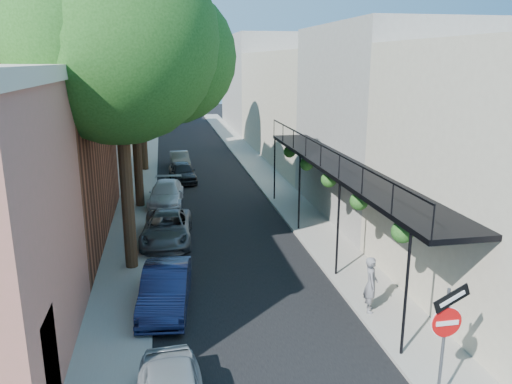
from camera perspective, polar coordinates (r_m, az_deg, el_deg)
name	(u,v)px	position (r m, az deg, el deg)	size (l,w,h in m)	color
road_surface	(198,160)	(38.24, -6.68, 3.60)	(6.00, 64.00, 0.01)	black
sidewalk_left	(144,162)	(38.19, -12.69, 3.41)	(2.00, 64.00, 0.12)	gray
sidewalk_right	(249,158)	(38.69, -0.75, 3.92)	(2.00, 64.00, 0.12)	gray
buildings_left	(59,97)	(36.93, -21.55, 10.02)	(10.10, 59.10, 12.00)	#B86B5E
buildings_right	(315,100)	(38.77, 6.77, 10.35)	(9.80, 55.00, 10.00)	beige
sign_post	(446,327)	(11.44, 20.91, -14.23)	(0.89, 0.17, 2.99)	#595B60
oak_near	(131,45)	(17.73, -14.10, 15.95)	(7.48, 6.80, 11.42)	black
oak_mid	(140,67)	(25.69, -13.10, 13.71)	(6.60, 6.00, 10.20)	black
oak_far	(145,46)	(34.73, -12.52, 15.93)	(7.70, 7.00, 11.90)	black
parked_car_b	(166,289)	(15.76, -10.29, -10.81)	(1.36, 3.91, 1.29)	#131B3E
parked_car_c	(167,228)	(21.19, -10.14, -4.10)	(2.01, 4.35, 1.21)	#55575C
parked_car_d	(166,194)	(26.61, -10.21, -0.19)	(1.69, 4.16, 1.21)	silver
parked_car_e	(182,172)	(31.54, -8.40, 2.27)	(1.46, 3.62, 1.23)	black
parked_car_f	(180,160)	(35.70, -8.68, 3.64)	(1.20, 3.43, 1.13)	#625D53
pedestrian	(371,284)	(15.40, 13.00, -10.24)	(0.62, 0.41, 1.71)	slate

